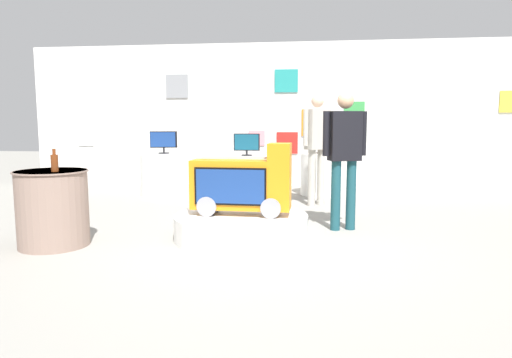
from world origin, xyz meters
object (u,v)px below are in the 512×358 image
object	(u,v)px
tv_on_left_rear	(163,141)
shopper_browsing_rear	(344,150)
novelty_firetruck_tv	(243,186)
tv_on_center_rear	(322,144)
tv_on_right_rear	(247,143)
side_table_round	(53,208)
main_display_pedestal	(241,226)
bottle_on_side_table	(55,162)
shopper_browsing_near_truck	(317,141)
display_pedestal_center_rear	(321,174)
display_pedestal_right_rear	(247,178)
display_pedestal_left_rear	(164,174)

from	to	relation	value
tv_on_left_rear	shopper_browsing_rear	world-z (taller)	shopper_browsing_rear
novelty_firetruck_tv	tv_on_center_rear	distance (m)	3.51
tv_on_right_rear	side_table_round	world-z (taller)	tv_on_right_rear
main_display_pedestal	novelty_firetruck_tv	world-z (taller)	novelty_firetruck_tv
main_display_pedestal	side_table_round	size ratio (longest dim) A/B	1.87
tv_on_left_rear	bottle_on_side_table	bearing A→B (deg)	-89.30
tv_on_center_rear	tv_on_left_rear	bearing A→B (deg)	-172.03
shopper_browsing_near_truck	tv_on_right_rear	bearing A→B (deg)	164.32
display_pedestal_center_rear	bottle_on_side_table	distance (m)	4.95
display_pedestal_right_rear	bottle_on_side_table	world-z (taller)	bottle_on_side_table
bottle_on_side_table	display_pedestal_right_rear	bearing A→B (deg)	64.50
tv_on_left_rear	shopper_browsing_near_truck	distance (m)	2.87
tv_on_left_rear	shopper_browsing_near_truck	xyz separation A→B (m)	(2.79, -0.69, 0.04)
main_display_pedestal	display_pedestal_left_rear	xyz separation A→B (m)	(-1.91, 2.95, 0.25)
tv_on_center_rear	tv_on_right_rear	bearing A→B (deg)	-149.34
display_pedestal_center_rear	side_table_round	distance (m)	4.91
novelty_firetruck_tv	tv_on_right_rear	size ratio (longest dim) A/B	2.56
shopper_browsing_rear	main_display_pedestal	bearing A→B (deg)	-154.11
tv_on_right_rear	side_table_round	size ratio (longest dim) A/B	0.54
tv_on_left_rear	display_pedestal_center_rear	xyz separation A→B (m)	(2.89, 0.41, -0.62)
tv_on_center_rear	side_table_round	world-z (taller)	tv_on_center_rear
main_display_pedestal	display_pedestal_right_rear	bearing A→B (deg)	96.92
novelty_firetruck_tv	tv_on_left_rear	distance (m)	3.55
main_display_pedestal	side_table_round	distance (m)	2.07
shopper_browsing_rear	tv_on_left_rear	bearing A→B (deg)	142.72
display_pedestal_left_rear	display_pedestal_center_rear	xyz separation A→B (m)	(2.89, 0.40, 0.00)
tv_on_right_rear	bottle_on_side_table	world-z (taller)	tv_on_right_rear
shopper_browsing_near_truck	shopper_browsing_rear	size ratio (longest dim) A/B	1.04
display_pedestal_center_rear	shopper_browsing_near_truck	xyz separation A→B (m)	(-0.10, -1.10, 0.66)
display_pedestal_left_rear	bottle_on_side_table	xyz separation A→B (m)	(0.04, -3.62, 0.54)
tv_on_left_rear	shopper_browsing_rear	bearing A→B (deg)	-37.28
tv_on_right_rear	bottle_on_side_table	xyz separation A→B (m)	(-1.55, -3.25, -0.06)
display_pedestal_left_rear	bottle_on_side_table	world-z (taller)	bottle_on_side_table
novelty_firetruck_tv	tv_on_left_rear	bearing A→B (deg)	123.19
main_display_pedestal	tv_on_center_rear	xyz separation A→B (m)	(0.98, 3.35, 0.81)
tv_on_left_rear	shopper_browsing_rear	size ratio (longest dim) A/B	0.28
display_pedestal_left_rear	shopper_browsing_rear	size ratio (longest dim) A/B	0.51
novelty_firetruck_tv	main_display_pedestal	bearing A→B (deg)	161.76
main_display_pedestal	bottle_on_side_table	bearing A→B (deg)	-160.46
display_pedestal_right_rear	tv_on_right_rear	xyz separation A→B (m)	(0.00, -0.00, 0.60)
display_pedestal_right_rear	shopper_browsing_near_truck	size ratio (longest dim) A/B	0.43
tv_on_center_rear	shopper_browsing_rear	world-z (taller)	shopper_browsing_rear
tv_on_left_rear	side_table_round	distance (m)	3.57
novelty_firetruck_tv	display_pedestal_right_rear	world-z (taller)	novelty_firetruck_tv
display_pedestal_left_rear	tv_on_left_rear	bearing A→B (deg)	-106.03
tv_on_right_rear	shopper_browsing_near_truck	size ratio (longest dim) A/B	0.25
tv_on_center_rear	display_pedestal_center_rear	bearing A→B (deg)	92.07
display_pedestal_left_rear	novelty_firetruck_tv	bearing A→B (deg)	-56.87
display_pedestal_center_rear	bottle_on_side_table	xyz separation A→B (m)	(-2.84, -4.02, 0.54)
tv_on_center_rear	display_pedestal_right_rear	distance (m)	1.60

